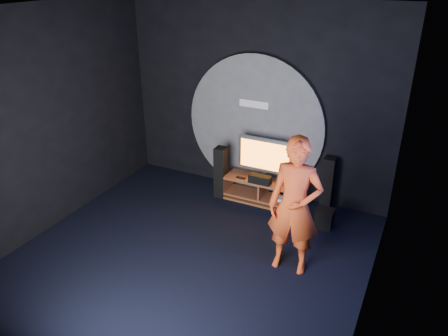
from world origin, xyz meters
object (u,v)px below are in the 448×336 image
at_px(tv, 265,157).
at_px(tower_speaker_left, 221,172).
at_px(subwoofer, 324,218).
at_px(player, 295,207).
at_px(tower_speaker_right, 328,183).
at_px(media_console, 262,192).

relative_size(tv, tower_speaker_left, 1.04).
relative_size(subwoofer, player, 0.16).
bearing_deg(tower_speaker_left, player, -38.24).
distance_m(tower_speaker_right, subwoofer, 0.71).
bearing_deg(tv, media_console, -84.13).
relative_size(tv, tower_speaker_right, 1.04).
height_order(subwoofer, player, player).
height_order(tower_speaker_left, tower_speaker_right, same).
xyz_separation_m(tower_speaker_right, subwoofer, (0.13, -0.62, -0.33)).
xyz_separation_m(tower_speaker_right, player, (-0.04, -1.88, 0.51)).
bearing_deg(player, media_console, 119.43).
height_order(media_console, tower_speaker_right, tower_speaker_right).
xyz_separation_m(media_console, subwoofer, (1.23, -0.32, -0.04)).
relative_size(media_console, subwoofer, 4.60).
distance_m(tower_speaker_left, player, 2.41).
xyz_separation_m(tv, tower_speaker_left, (-0.78, -0.19, -0.38)).
bearing_deg(player, tower_speaker_right, 84.47).
xyz_separation_m(media_console, tower_speaker_right, (1.10, 0.30, 0.29)).
bearing_deg(player, tower_speaker_left, 137.38).
height_order(media_console, player, player).
relative_size(tower_speaker_left, player, 0.49).
bearing_deg(subwoofer, tv, 162.66).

